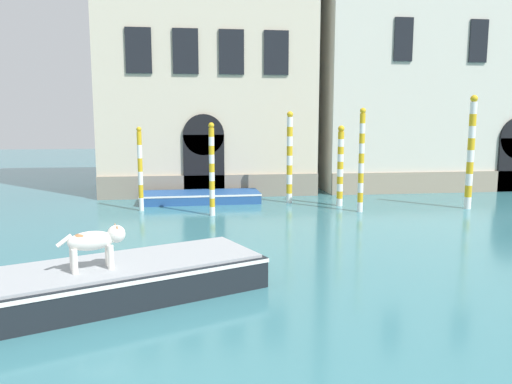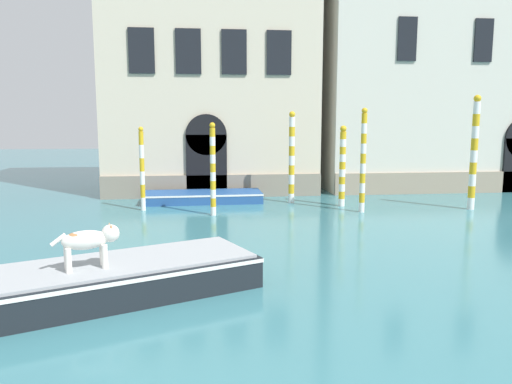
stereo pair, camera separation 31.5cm
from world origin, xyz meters
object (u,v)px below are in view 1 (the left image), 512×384
object	(u,v)px
boat_moored_near_palazzo	(200,197)
dog_on_deck	(96,241)
mooring_pole_2	(212,169)
mooring_pole_0	(140,169)
mooring_pole_3	(361,160)
boat_foreground	(97,283)
mooring_pole_5	(290,157)
mooring_pole_1	(471,152)
mooring_pole_4	(340,166)

from	to	relation	value
boat_moored_near_palazzo	dog_on_deck	bearing A→B (deg)	-101.81
boat_moored_near_palazzo	mooring_pole_2	size ratio (longest dim) A/B	1.49
mooring_pole_0	mooring_pole_3	bearing A→B (deg)	-8.89
boat_foreground	mooring_pole_5	world-z (taller)	mooring_pole_5
mooring_pole_1	dog_on_deck	bearing A→B (deg)	-145.57
boat_foreground	mooring_pole_3	bearing A→B (deg)	22.56
boat_foreground	mooring_pole_2	world-z (taller)	mooring_pole_2
mooring_pole_4	dog_on_deck	bearing A→B (deg)	-128.11
boat_moored_near_palazzo	mooring_pole_0	world-z (taller)	mooring_pole_0
mooring_pole_4	mooring_pole_2	bearing A→B (deg)	-165.47
dog_on_deck	mooring_pole_4	size ratio (longest dim) A/B	0.37
boat_moored_near_palazzo	mooring_pole_4	world-z (taller)	mooring_pole_4
boat_foreground	mooring_pole_0	distance (m)	10.19
boat_foreground	mooring_pole_0	world-z (taller)	mooring_pole_0
mooring_pole_5	dog_on_deck	bearing A→B (deg)	-118.39
mooring_pole_0	mooring_pole_5	distance (m)	6.40
dog_on_deck	boat_moored_near_palazzo	xyz separation A→B (m)	(2.30, 12.09, -1.06)
dog_on_deck	mooring_pole_3	bearing A→B (deg)	26.68
boat_foreground	mooring_pole_5	size ratio (longest dim) A/B	1.81
mooring_pole_0	mooring_pole_2	distance (m)	3.09
boat_moored_near_palazzo	mooring_pole_0	bearing A→B (deg)	-144.44
mooring_pole_2	mooring_pole_5	xyz separation A→B (m)	(3.50, 2.46, 0.23)
boat_moored_near_palazzo	mooring_pole_3	bearing A→B (deg)	-27.68
boat_foreground	boat_moored_near_palazzo	distance (m)	12.12
mooring_pole_1	mooring_pole_3	bearing A→B (deg)	-178.79
dog_on_deck	mooring_pole_0	xyz separation A→B (m)	(-0.10, 10.31, 0.39)
dog_on_deck	mooring_pole_4	distance (m)	13.23
mooring_pole_1	mooring_pole_4	world-z (taller)	mooring_pole_1
mooring_pole_4	boat_moored_near_palazzo	bearing A→B (deg)	163.91
dog_on_deck	mooring_pole_3	size ratio (longest dim) A/B	0.31
mooring_pole_0	mooring_pole_5	bearing A→B (deg)	10.28
boat_foreground	mooring_pole_4	xyz separation A→B (m)	(8.22, 10.20, 1.33)
mooring_pole_2	mooring_pole_1	bearing A→B (deg)	0.36
mooring_pole_0	mooring_pole_4	distance (m)	8.26
dog_on_deck	mooring_pole_1	xyz separation A→B (m)	(13.20, 9.05, 1.03)
mooring_pole_0	mooring_pole_3	xyz separation A→B (m)	(8.66, -1.35, 0.37)
mooring_pole_5	mooring_pole_2	bearing A→B (deg)	-144.87
boat_foreground	boat_moored_near_palazzo	world-z (taller)	boat_foreground
boat_moored_near_palazzo	mooring_pole_4	xyz separation A→B (m)	(5.86, -1.69, 1.48)
mooring_pole_2	mooring_pole_5	world-z (taller)	mooring_pole_5
boat_foreground	dog_on_deck	bearing A→B (deg)	-96.62
boat_foreground	mooring_pole_4	size ratio (longest dim) A/B	2.12
dog_on_deck	boat_foreground	bearing A→B (deg)	86.64
boat_moored_near_palazzo	mooring_pole_4	size ratio (longest dim) A/B	1.55
boat_foreground	mooring_pole_3	xyz separation A→B (m)	(8.62, 8.75, 1.68)
mooring_pole_2	mooring_pole_3	distance (m)	5.88
boat_foreground	mooring_pole_0	size ratio (longest dim) A/B	2.14
mooring_pole_3	boat_foreground	bearing A→B (deg)	-134.57
dog_on_deck	boat_moored_near_palazzo	distance (m)	12.35
boat_foreground	boat_moored_near_palazzo	bearing A→B (deg)	55.88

